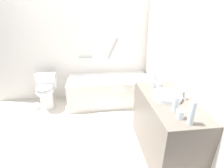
% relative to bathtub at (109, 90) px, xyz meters
% --- Properties ---
extents(ground_plane, '(4.04, 4.04, 0.00)m').
position_rel_bathtub_xyz_m(ground_plane, '(-0.68, -0.97, -0.30)').
color(ground_plane, beige).
extents(wall_back_tiled, '(3.44, 0.10, 2.31)m').
position_rel_bathtub_xyz_m(wall_back_tiled, '(-0.68, 0.40, 0.86)').
color(wall_back_tiled, silver).
rests_on(wall_back_tiled, ground_plane).
extents(wall_right_mirror, '(0.10, 3.04, 2.31)m').
position_rel_bathtub_xyz_m(wall_right_mirror, '(0.89, -0.97, 0.86)').
color(wall_right_mirror, silver).
rests_on(wall_right_mirror, ground_plane).
extents(bathtub, '(1.64, 0.71, 1.29)m').
position_rel_bathtub_xyz_m(bathtub, '(0.00, 0.00, 0.00)').
color(bathtub, silver).
rests_on(bathtub, ground_plane).
extents(toilet, '(0.39, 0.49, 0.68)m').
position_rel_bathtub_xyz_m(toilet, '(-1.25, -0.04, 0.05)').
color(toilet, white).
rests_on(toilet, ground_plane).
extents(vanity_counter, '(0.53, 1.16, 0.83)m').
position_rel_bathtub_xyz_m(vanity_counter, '(0.58, -1.45, 0.11)').
color(vanity_counter, '#6B6056').
rests_on(vanity_counter, ground_plane).
extents(sink_basin, '(0.36, 0.36, 0.06)m').
position_rel_bathtub_xyz_m(sink_basin, '(0.55, -1.43, 0.56)').
color(sink_basin, white).
rests_on(sink_basin, vanity_counter).
extents(sink_faucet, '(0.13, 0.15, 0.09)m').
position_rel_bathtub_xyz_m(sink_faucet, '(0.76, -1.43, 0.57)').
color(sink_faucet, '#BBBBC0').
rests_on(sink_faucet, vanity_counter).
extents(water_bottle_0, '(0.07, 0.07, 0.18)m').
position_rel_bathtub_xyz_m(water_bottle_0, '(0.53, -1.71, 0.61)').
color(water_bottle_0, silver).
rests_on(water_bottle_0, vanity_counter).
extents(water_bottle_1, '(0.06, 0.06, 0.22)m').
position_rel_bathtub_xyz_m(water_bottle_1, '(0.58, -0.96, 0.63)').
color(water_bottle_1, silver).
rests_on(water_bottle_1, vanity_counter).
extents(water_bottle_2, '(0.06, 0.06, 0.26)m').
position_rel_bathtub_xyz_m(water_bottle_2, '(0.56, -1.94, 0.65)').
color(water_bottle_2, silver).
rests_on(water_bottle_2, vanity_counter).
extents(drinking_glass_0, '(0.07, 0.07, 0.08)m').
position_rel_bathtub_xyz_m(drinking_glass_0, '(0.52, -1.08, 0.57)').
color(drinking_glass_0, white).
rests_on(drinking_glass_0, vanity_counter).
extents(drinking_glass_1, '(0.07, 0.07, 0.09)m').
position_rel_bathtub_xyz_m(drinking_glass_1, '(0.60, -1.06, 0.58)').
color(drinking_glass_1, white).
rests_on(drinking_glass_1, vanity_counter).
extents(drinking_glass_2, '(0.07, 0.07, 0.09)m').
position_rel_bathtub_xyz_m(drinking_glass_2, '(0.56, -1.16, 0.58)').
color(drinking_glass_2, white).
rests_on(drinking_glass_2, vanity_counter).
extents(drinking_glass_3, '(0.08, 0.08, 0.08)m').
position_rel_bathtub_xyz_m(drinking_glass_3, '(0.52, -1.84, 0.57)').
color(drinking_glass_3, white).
rests_on(drinking_glass_3, vanity_counter).
extents(bath_mat, '(0.66, 0.44, 0.01)m').
position_rel_bathtub_xyz_m(bath_mat, '(0.02, -0.61, -0.29)').
color(bath_mat, white).
rests_on(bath_mat, ground_plane).
extents(toilet_paper_roll, '(0.11, 0.11, 0.11)m').
position_rel_bathtub_xyz_m(toilet_paper_roll, '(-1.47, -0.09, -0.24)').
color(toilet_paper_roll, white).
rests_on(toilet_paper_roll, ground_plane).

